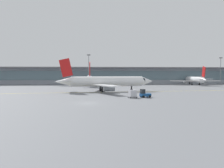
# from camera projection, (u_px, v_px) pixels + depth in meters

# --- Properties ---
(ground_plane) EXTENTS (400.00, 400.00, 0.00)m
(ground_plane) POSITION_uv_depth(u_px,v_px,m) (88.00, 103.00, 46.28)
(ground_plane) COLOR slate
(taxiway_centreline_stripe) EXTENTS (109.48, 11.39, 0.01)m
(taxiway_centreline_stripe) POSITION_uv_depth(u_px,v_px,m) (108.00, 92.00, 74.34)
(taxiway_centreline_stripe) COLOR yellow
(taxiway_centreline_stripe) RESTS_ON ground_plane
(terminal_concourse) EXTENTS (216.86, 11.00, 9.60)m
(terminal_concourse) POSITION_uv_depth(u_px,v_px,m) (90.00, 75.00, 132.59)
(terminal_concourse) COLOR #8C939E
(terminal_concourse) RESTS_ON ground_plane
(gate_airplane_1) EXTENTS (30.98, 33.23, 11.03)m
(gate_airplane_1) POSITION_uv_depth(u_px,v_px,m) (90.00, 79.00, 112.18)
(gate_airplane_1) COLOR silver
(gate_airplane_1) RESTS_ON ground_plane
(gate_airplane_2) EXTENTS (26.52, 28.59, 9.47)m
(gate_airplane_2) POSITION_uv_depth(u_px,v_px,m) (195.00, 80.00, 121.61)
(gate_airplane_2) COLOR white
(gate_airplane_2) RESTS_ON ground_plane
(taxiing_regional_jet) EXTENTS (32.72, 30.27, 10.83)m
(taxiing_regional_jet) POSITION_uv_depth(u_px,v_px,m) (106.00, 82.00, 76.10)
(taxiing_regional_jet) COLOR white
(taxiing_regional_jet) RESTS_ON ground_plane
(baggage_tug) EXTENTS (2.84, 2.07, 2.10)m
(baggage_tug) POSITION_uv_depth(u_px,v_px,m) (145.00, 94.00, 57.34)
(baggage_tug) COLOR #194C8C
(baggage_tug) RESTS_ON ground_plane
(cargo_dolly_lead) EXTENTS (2.39, 2.01, 1.94)m
(cargo_dolly_lead) POSITION_uv_depth(u_px,v_px,m) (132.00, 94.00, 56.37)
(cargo_dolly_lead) COLOR #595B60
(cargo_dolly_lead) RESTS_ON ground_plane
(apron_light_mast_1) EXTENTS (1.80, 0.36, 16.04)m
(apron_light_mast_1) POSITION_uv_depth(u_px,v_px,m) (89.00, 68.00, 123.14)
(apron_light_mast_1) COLOR gray
(apron_light_mast_1) RESTS_ON ground_plane
(apron_light_mast_2) EXTENTS (1.80, 0.36, 15.17)m
(apron_light_mast_2) POSITION_uv_depth(u_px,v_px,m) (221.00, 70.00, 132.83)
(apron_light_mast_2) COLOR gray
(apron_light_mast_2) RESTS_ON ground_plane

